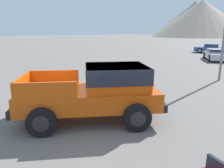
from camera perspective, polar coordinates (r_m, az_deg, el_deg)
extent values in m
plane|color=slate|center=(7.57, -4.45, -9.10)|extent=(320.00, 320.00, 0.00)
cube|color=#CC4C0C|center=(7.30, -5.93, -3.50)|extent=(4.13, 4.79, 0.59)
cube|color=#CC4C0C|center=(7.21, 1.02, 1.87)|extent=(2.61, 2.64, 0.76)
cube|color=#1E2833|center=(7.18, 1.03, 2.94)|extent=(2.66, 2.70, 0.49)
cube|color=#CC4C0C|center=(8.17, -14.94, 1.81)|extent=(1.06, 1.52, 0.48)
cube|color=#CC4C0C|center=(6.34, -17.15, -1.68)|extent=(1.06, 1.52, 0.48)
cube|color=#CC4C0C|center=(7.43, -22.38, 0.09)|extent=(1.63, 1.13, 0.48)
cube|color=black|center=(7.73, 11.22, -4.07)|extent=(1.70, 1.22, 0.24)
cube|color=black|center=(7.66, -23.19, -5.10)|extent=(1.70, 1.22, 0.24)
cylinder|color=black|center=(8.52, 3.27, -3.44)|extent=(0.74, 0.88, 0.85)
cylinder|color=#232326|center=(8.52, 3.27, -3.44)|extent=(0.55, 0.58, 0.47)
cylinder|color=black|center=(6.63, 6.50, -8.58)|extent=(0.74, 0.88, 0.85)
cylinder|color=#232326|center=(6.63, 6.50, -8.58)|extent=(0.55, 0.58, 0.47)
cylinder|color=black|center=(8.48, -15.40, -4.00)|extent=(0.74, 0.88, 0.85)
cylinder|color=#232326|center=(8.48, -15.40, -4.00)|extent=(0.55, 0.58, 0.47)
cylinder|color=black|center=(6.58, -17.87, -9.36)|extent=(0.74, 0.88, 0.85)
cylinder|color=#232326|center=(6.58, -17.87, -9.36)|extent=(0.55, 0.58, 0.47)
cube|color=#334C9E|center=(33.54, 24.27, 8.23)|extent=(4.49, 3.17, 0.58)
cube|color=#334C9E|center=(33.50, 24.53, 9.09)|extent=(2.19, 2.06, 0.45)
cube|color=#1E2833|center=(33.50, 24.54, 9.18)|extent=(2.23, 2.10, 0.27)
cylinder|color=black|center=(32.81, 21.93, 8.11)|extent=(0.71, 0.46, 0.68)
cylinder|color=#9E9EA3|center=(32.81, 21.93, 8.11)|extent=(0.43, 0.36, 0.37)
cylinder|color=black|center=(34.44, 22.16, 8.31)|extent=(0.71, 0.46, 0.68)
cylinder|color=#9E9EA3|center=(34.44, 22.16, 8.31)|extent=(0.43, 0.36, 0.37)
cylinder|color=black|center=(32.71, 26.44, 7.67)|extent=(0.71, 0.46, 0.68)
cylinder|color=#9E9EA3|center=(32.71, 26.44, 7.67)|extent=(0.43, 0.36, 0.37)
cylinder|color=black|center=(34.34, 26.46, 7.88)|extent=(0.71, 0.46, 0.68)
cylinder|color=#9E9EA3|center=(34.34, 26.46, 7.88)|extent=(0.43, 0.36, 0.37)
cube|color=#B7BABF|center=(25.15, 25.42, 6.71)|extent=(4.01, 4.60, 0.57)
cube|color=#B7BABF|center=(25.22, 25.48, 7.83)|extent=(2.32, 2.40, 0.40)
cube|color=#1E2833|center=(25.21, 25.49, 7.94)|extent=(2.37, 2.45, 0.24)
cylinder|color=black|center=(23.65, 24.14, 6.15)|extent=(0.58, 0.68, 0.68)
cylinder|color=#9E9EA3|center=(23.65, 24.14, 6.15)|extent=(0.41, 0.44, 0.37)
cylinder|color=black|center=(26.68, 26.50, 6.63)|extent=(0.58, 0.68, 0.68)
cylinder|color=#9E9EA3|center=(26.68, 26.50, 6.63)|extent=(0.41, 0.44, 0.37)
cylinder|color=black|center=(26.34, 23.00, 6.90)|extent=(0.58, 0.68, 0.68)
cylinder|color=#9E9EA3|center=(26.34, 23.00, 6.90)|extent=(0.41, 0.44, 0.37)
cone|color=gray|center=(147.19, 20.77, 15.66)|extent=(50.92, 50.92, 20.84)
cone|color=gray|center=(127.95, 22.33, 15.54)|extent=(51.93, 51.93, 18.93)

